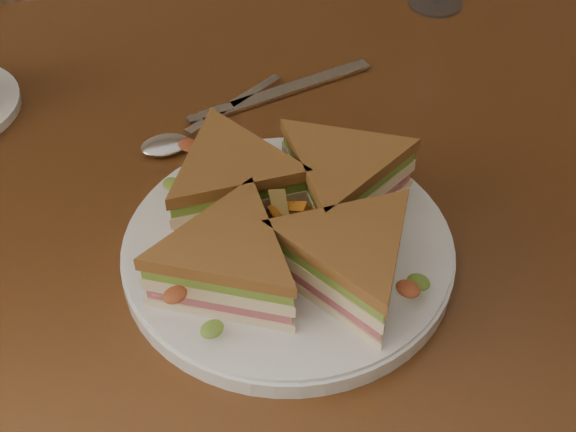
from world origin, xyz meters
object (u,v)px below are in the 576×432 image
Objects in this scene: sandwich_wedges at (288,220)px; spoon at (183,135)px; table at (290,242)px; plate at (288,251)px; knife at (275,94)px.

sandwich_wedges is 0.20m from spoon.
table is 0.15m from plate.
spoon is at bearing -171.03° from knife.
knife is at bearing 74.71° from plate.
spoon reaches higher than table.
knife is (0.11, 0.04, -0.00)m from spoon.
spoon is at bearing 137.03° from table.
plate is 1.31× the size of knife.
spoon is 0.12m from knife.
sandwich_wedges is at bearing 33.69° from plate.
sandwich_wedges reaches higher than knife.
sandwich_wedges is at bearing -109.93° from table.
spoon is at bearing 104.54° from plate.
sandwich_wedges is 1.42× the size of knife.
plate is at bearing -146.31° from sandwich_wedges.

